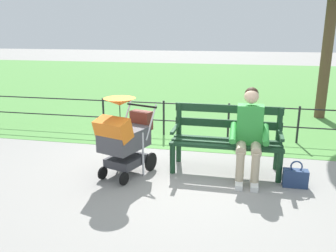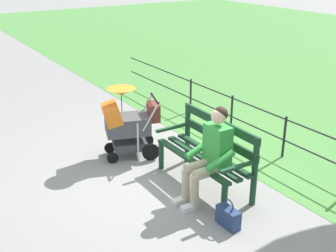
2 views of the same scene
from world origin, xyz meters
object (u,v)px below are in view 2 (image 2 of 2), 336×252
Objects in this scene: park_bench at (209,150)px; handbag at (228,217)px; person_on_bench at (211,152)px; stroller at (127,122)px.

park_bench is 1.11m from handbag.
stroller is at bearing 9.93° from person_on_bench.
stroller is at bearing 2.42° from handbag.
park_bench is 1.50m from stroller.
person_on_bench is 3.45× the size of handbag.
person_on_bench reaches higher than park_bench.
person_on_bench is at bearing 144.85° from park_bench.
handbag is (-0.95, 0.43, -0.40)m from park_bench.
stroller is 2.40m from handbag.
person_on_bench reaches higher than stroller.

